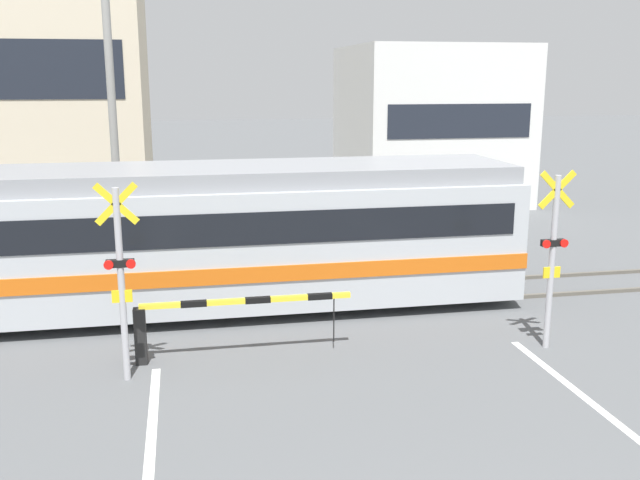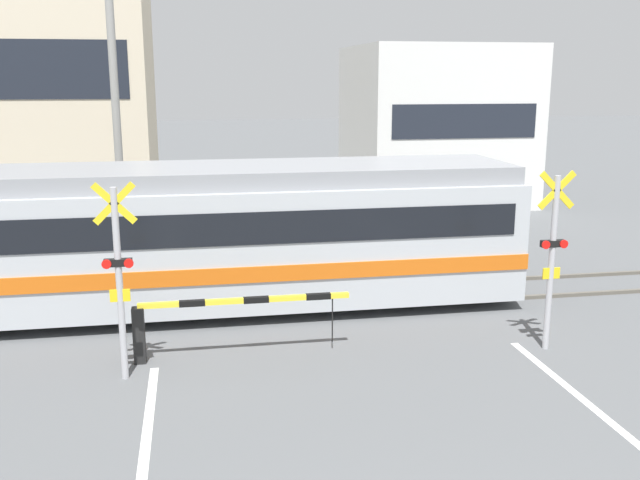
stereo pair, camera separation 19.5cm
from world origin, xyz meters
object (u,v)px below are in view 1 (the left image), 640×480
at_px(commuter_train, 108,237).
at_px(crossing_signal_right, 553,252).
at_px(crossing_barrier_near, 200,317).
at_px(pedestrian, 265,215).
at_px(crossing_barrier_far, 385,235).
at_px(crossing_signal_left, 121,274).

distance_m(commuter_train, crossing_signal_right, 8.71).
relative_size(crossing_barrier_near, pedestrian, 2.32).
bearing_deg(commuter_train, crossing_barrier_far, 23.06).
distance_m(crossing_barrier_near, crossing_signal_left, 1.71).
height_order(commuter_train, crossing_barrier_far, commuter_train).
bearing_deg(crossing_barrier_near, commuter_train, 120.99).
bearing_deg(crossing_barrier_far, pedestrian, 139.10).
relative_size(crossing_barrier_near, crossing_signal_right, 1.16).
relative_size(crossing_barrier_far, crossing_signal_right, 1.16).
height_order(crossing_barrier_far, crossing_signal_left, crossing_signal_left).
bearing_deg(crossing_signal_left, pedestrian, 69.43).
bearing_deg(crossing_signal_right, commuter_train, 156.04).
xyz_separation_m(commuter_train, crossing_signal_left, (0.53, -3.54, 0.17)).
bearing_deg(crossing_signal_left, crossing_signal_right, 0.00).
xyz_separation_m(commuter_train, crossing_barrier_near, (1.74, -2.90, -0.85)).
relative_size(commuter_train, crossing_barrier_far, 4.52).
bearing_deg(crossing_signal_left, crossing_barrier_near, 27.51).
distance_m(commuter_train, crossing_barrier_far, 7.38).
bearing_deg(crossing_barrier_near, pedestrian, 75.57).
xyz_separation_m(crossing_barrier_near, crossing_signal_right, (6.21, -0.63, 1.02)).
relative_size(commuter_train, crossing_signal_right, 5.26).
bearing_deg(pedestrian, crossing_signal_right, -65.33).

